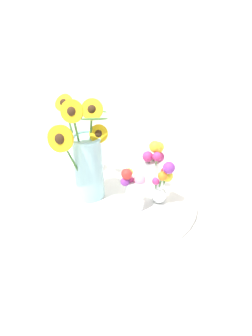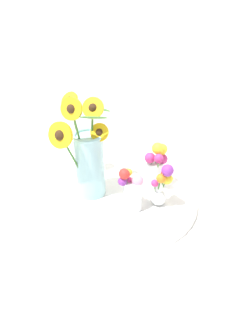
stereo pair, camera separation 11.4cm
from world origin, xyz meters
name	(u,v)px [view 1 (the left image)]	position (x,y,z in m)	size (l,w,h in m)	color
ground_plane	(118,206)	(0.00, 0.00, 0.00)	(6.00, 6.00, 0.00)	silver
serving_tray	(126,200)	(0.03, 0.03, 0.01)	(0.52, 0.52, 0.02)	white
mason_jar_sunflowers	(87,160)	(-0.11, 0.01, 0.17)	(0.25, 0.22, 0.40)	#9ED1D6
vase_small_center	(134,190)	(0.07, -0.02, 0.10)	(0.08, 0.08, 0.17)	white
vase_bulb_right	(162,184)	(0.16, 0.03, 0.10)	(0.08, 0.07, 0.18)	white
vase_small_back	(153,165)	(0.11, 0.14, 0.11)	(0.08, 0.09, 0.19)	white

